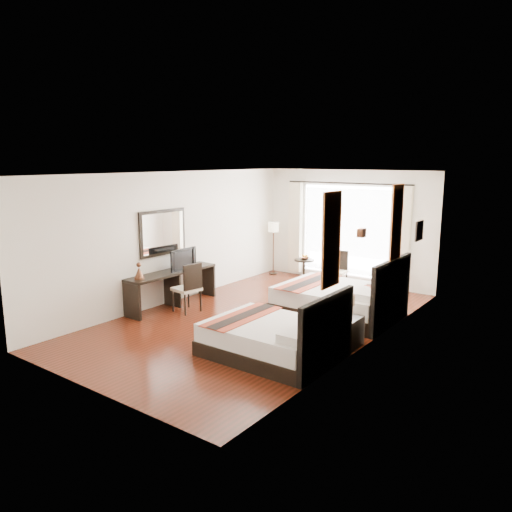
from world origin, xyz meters
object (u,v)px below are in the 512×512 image
Objects in this scene: nightstand at (347,332)px; table_lamp at (348,301)px; television at (181,259)px; desk_chair at (188,297)px; bed_near at (275,338)px; vase at (341,315)px; floor_lamp at (273,231)px; console_desk at (172,289)px; window_chair at (337,278)px; bed_far at (341,300)px; side_table at (304,270)px; fruit_bowl at (305,258)px.

table_lamp reaches higher than nightstand.
television is 0.77× the size of desk_chair.
bed_near is 1.16m from vase.
floor_lamp is (-0.52, 3.81, 0.87)m from desk_chair.
window_chair reaches higher than console_desk.
window_chair reaches higher than nightstand.
bed_far is 4.38× the size of nightstand.
bed_near reaches higher than desk_chair.
television is 3.49m from side_table.
television reaches higher than fruit_bowl.
window_chair is at bearing -11.08° from fruit_bowl.
console_desk is 2.40× the size of window_chair.
television is 0.91m from desk_chair.
floor_lamp is at bearing 136.25° from vase.
bed_far is at bearing -44.49° from side_table.
fruit_bowl is at bearing -10.61° from floor_lamp.
table_lamp is 3.98m from console_desk.
floor_lamp is at bearing 89.72° from console_desk.
bed_near is at bearing -64.21° from fruit_bowl.
bed_far is 1.02× the size of console_desk.
desk_chair is (-2.75, 0.87, 0.01)m from bed_near.
floor_lamp reaches higher than desk_chair.
floor_lamp reaches higher than console_desk.
window_chair is (1.03, -0.20, -0.32)m from fruit_bowl.
window_chair reaches higher than table_lamp.
table_lamp is 0.28m from vase.
bed_near is 2.60× the size of television.
bed_near is at bearing -16.38° from console_desk.
bed_far is at bearing 120.91° from table_lamp.
floor_lamp is 2.46× the size of side_table.
vase is at bearing 20.71° from window_chair.
console_desk is 2.83× the size of television.
side_table is (-2.84, 3.54, -0.28)m from vase.
nightstand is 1.39× the size of table_lamp.
fruit_bowl is at bearing 135.24° from bed_far.
television is at bearing -26.31° from desk_chair.
floor_lamp is (-3.93, 3.77, 0.62)m from vase.
desk_chair is 3.64m from side_table.
bed_near is at bearing 170.23° from desk_chair.
television is at bearing -108.67° from fruit_bowl.
desk_chair reaches higher than nightstand.
bed_far is 2.90m from fruit_bowl.
console_desk is at bearing -107.72° from side_table.
floor_lamp is at bearing -108.38° from window_chair.
vase is (0.67, 0.92, 0.26)m from bed_near.
bed_far is 2.21× the size of desk_chair.
nightstand is 4.46m from fruit_bowl.
desk_chair reaches higher than vase.
fruit_bowl is (1.12, 3.51, 0.22)m from console_desk.
floor_lamp reaches higher than side_table.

